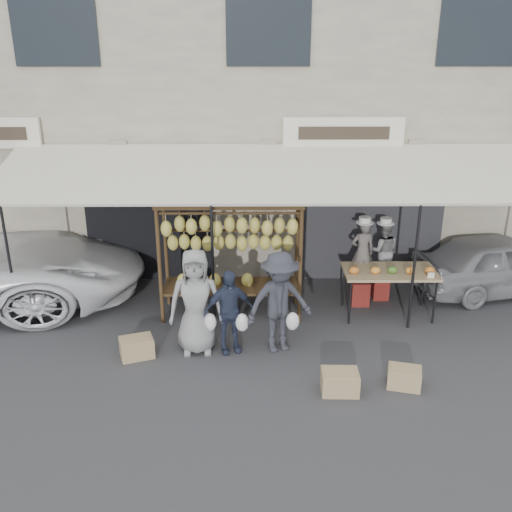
{
  "coord_description": "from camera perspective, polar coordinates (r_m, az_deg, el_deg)",
  "views": [
    {
      "loc": [
        -0.32,
        -8.0,
        4.91
      ],
      "look_at": [
        -0.25,
        1.4,
        1.3
      ],
      "focal_mm": 40.0,
      "sensor_mm": 36.0,
      "label": 1
    }
  ],
  "objects": [
    {
      "name": "stool_right",
      "position": [
        11.7,
        12.31,
        -3.16
      ],
      "size": [
        0.32,
        0.32,
        0.43
      ],
      "primitive_type": "cube",
      "rotation": [
        0.0,
        0.0,
        0.05
      ],
      "color": "maroon",
      "rests_on": "ground_plane"
    },
    {
      "name": "ground_plane",
      "position": [
        9.39,
        1.61,
        -10.52
      ],
      "size": [
        90.0,
        90.0,
        0.0
      ],
      "primitive_type": "plane",
      "color": "#2D2D30"
    },
    {
      "name": "shophouse",
      "position": [
        14.55,
        0.86,
        16.03
      ],
      "size": [
        24.0,
        6.15,
        7.3
      ],
      "color": "#B6AB8F",
      "rests_on": "ground_plane"
    },
    {
      "name": "customer_left",
      "position": [
        9.34,
        -6.02,
        -4.57
      ],
      "size": [
        0.91,
        0.63,
        1.79
      ],
      "primitive_type": "imported",
      "rotation": [
        0.0,
        0.0,
        0.07
      ],
      "color": "gray",
      "rests_on": "ground_plane"
    },
    {
      "name": "crate_near_a",
      "position": [
        8.7,
        8.38,
        -12.34
      ],
      "size": [
        0.55,
        0.43,
        0.33
      ],
      "primitive_type": "cube",
      "rotation": [
        0.0,
        0.0,
        -0.03
      ],
      "color": "tan",
      "rests_on": "ground_plane"
    },
    {
      "name": "customer_mid",
      "position": [
        9.36,
        -2.76,
        -5.58
      ],
      "size": [
        0.92,
        0.61,
        1.45
      ],
      "primitive_type": "imported",
      "rotation": [
        0.0,
        0.0,
        0.33
      ],
      "color": "#2A3249",
      "rests_on": "ground_plane"
    },
    {
      "name": "crate_near_b",
      "position": [
        9.02,
        14.6,
        -11.66
      ],
      "size": [
        0.56,
        0.48,
        0.29
      ],
      "primitive_type": "cube",
      "rotation": [
        0.0,
        0.0,
        -0.25
      ],
      "color": "tan",
      "rests_on": "ground_plane"
    },
    {
      "name": "customer_right",
      "position": [
        9.34,
        2.35,
        -4.66
      ],
      "size": [
        1.27,
        0.97,
        1.74
      ],
      "primitive_type": "imported",
      "rotation": [
        0.0,
        0.0,
        0.32
      ],
      "color": "#2D2E35",
      "rests_on": "ground_plane"
    },
    {
      "name": "produce_table",
      "position": [
        10.77,
        13.26,
        -1.63
      ],
      "size": [
        1.7,
        0.9,
        1.04
      ],
      "color": "tan",
      "rests_on": "ground_plane"
    },
    {
      "name": "vendor_left",
      "position": [
        11.04,
        10.6,
        0.44
      ],
      "size": [
        0.47,
        0.33,
        1.22
      ],
      "primitive_type": "imported",
      "rotation": [
        0.0,
        0.0,
        3.23
      ],
      "color": "#595350",
      "rests_on": "stool_left"
    },
    {
      "name": "awning",
      "position": [
        10.55,
        1.38,
        8.2
      ],
      "size": [
        10.0,
        2.35,
        2.92
      ],
      "color": "beige",
      "rests_on": "ground_plane"
    },
    {
      "name": "banana_rack",
      "position": [
        10.28,
        -2.59,
        2.04
      ],
      "size": [
        2.6,
        0.9,
        2.24
      ],
      "color": "black",
      "rests_on": "ground_plane"
    },
    {
      "name": "crate_far",
      "position": [
        9.67,
        -11.83,
        -8.94
      ],
      "size": [
        0.63,
        0.55,
        0.32
      ],
      "primitive_type": "cube",
      "rotation": [
        0.0,
        0.0,
        0.34
      ],
      "color": "tan",
      "rests_on": "ground_plane"
    },
    {
      "name": "vendor_right",
      "position": [
        11.4,
        12.62,
        0.54
      ],
      "size": [
        0.62,
        0.51,
        1.18
      ],
      "primitive_type": "imported",
      "rotation": [
        0.0,
        0.0,
        3.03
      ],
      "color": "slate",
      "rests_on": "stool_right"
    },
    {
      "name": "sedan",
      "position": [
        12.62,
        23.33,
        -0.68
      ],
      "size": [
        3.84,
        2.19,
        1.23
      ],
      "primitive_type": "imported",
      "rotation": [
        0.0,
        0.0,
        1.79
      ],
      "color": "gray",
      "rests_on": "ground_plane"
    },
    {
      "name": "stool_left",
      "position": [
        11.37,
        10.32,
        -3.6
      ],
      "size": [
        0.42,
        0.42,
        0.49
      ],
      "primitive_type": "cube",
      "rotation": [
        0.0,
        0.0,
        -0.26
      ],
      "color": "maroon",
      "rests_on": "ground_plane"
    }
  ]
}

